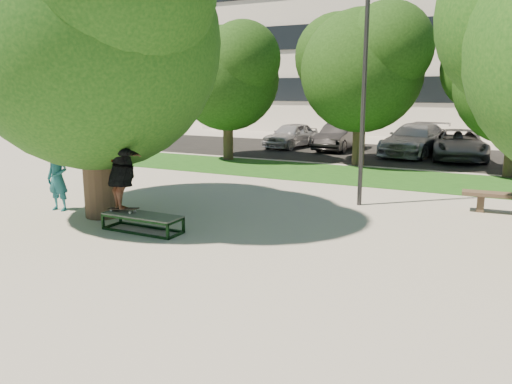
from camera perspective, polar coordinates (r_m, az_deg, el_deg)
The scene contains 15 objects.
ground at distance 9.44m, azimuth -2.51°, elevation -7.01°, with size 120.00×120.00×0.00m, color #A39C96.
grass_strip at distance 17.87m, azimuth 15.56°, elevation 1.53°, with size 30.00×4.00×0.02m, color #144112.
asphalt_strip at distance 24.37m, azimuth 16.36°, elevation 4.08°, with size 40.00×8.00×0.01m, color black.
tree_left at distance 12.51m, azimuth -18.26°, elevation 17.53°, with size 6.96×5.95×7.12m.
bg_tree_left at distance 21.83m, azimuth -3.36°, elevation 13.51°, with size 5.28×4.51×5.77m.
bg_tree_mid at distance 20.63m, azimuth 11.86°, elevation 14.19°, with size 5.76×4.92×6.24m.
lamppost at distance 13.23m, azimuth 12.27°, elevation 11.97°, with size 0.25×0.15×6.11m.
office_building at distance 40.58m, azimuth 18.62°, elevation 18.13°, with size 30.00×14.12×16.00m.
grind_box at distance 11.08m, azimuth -12.83°, elevation -3.44°, with size 1.80×0.60×0.38m.
skater_rig at distance 11.20m, azimuth -15.20°, elevation 2.27°, with size 2.07×1.30×1.72m.
bystander at distance 13.50m, azimuth -21.72°, elevation 1.46°, with size 0.60×0.39×1.65m, color #195861.
car_silver_a at distance 26.47m, azimuth 4.04°, elevation 6.51°, with size 1.55×3.86×1.31m, color silver.
car_dark at distance 25.57m, azimuth 9.41°, elevation 6.22°, with size 1.41×4.04×1.33m, color black.
car_grey at distance 23.59m, azimuth 22.11°, elevation 5.05°, with size 2.17×4.71×1.31m, color slate.
car_silver_b at distance 24.37m, azimuth 17.71°, elevation 5.73°, with size 2.06×5.07×1.47m, color #A2A3A7.
Camera 1 is at (4.42, -7.78, 3.02)m, focal length 35.00 mm.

